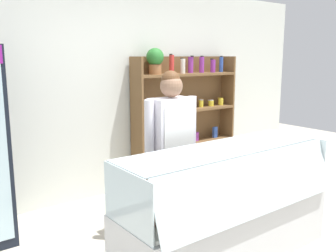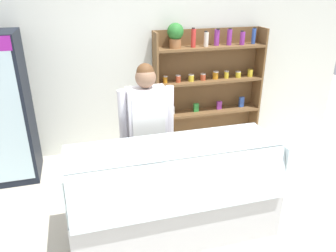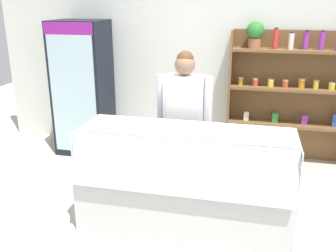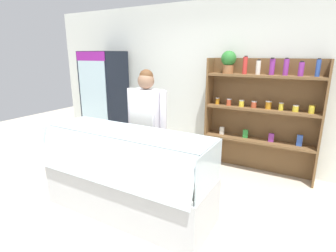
{
  "view_description": "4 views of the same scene",
  "coord_description": "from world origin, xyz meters",
  "px_view_note": "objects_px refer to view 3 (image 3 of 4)",
  "views": [
    {
      "loc": [
        -2.45,
        -2.27,
        1.8
      ],
      "look_at": [
        -0.44,
        0.38,
        1.17
      ],
      "focal_mm": 40.0,
      "sensor_mm": 36.0,
      "label": 1
    },
    {
      "loc": [
        -0.92,
        -2.68,
        2.44
      ],
      "look_at": [
        -0.07,
        0.41,
        1.0
      ],
      "focal_mm": 35.0,
      "sensor_mm": 36.0,
      "label": 2
    },
    {
      "loc": [
        0.44,
        -3.32,
        2.18
      ],
      "look_at": [
        -0.41,
        0.36,
        0.89
      ],
      "focal_mm": 40.0,
      "sensor_mm": 36.0,
      "label": 3
    },
    {
      "loc": [
        1.68,
        -2.29,
        1.86
      ],
      "look_at": [
        -0.0,
        0.66,
        0.92
      ],
      "focal_mm": 28.0,
      "sensor_mm": 36.0,
      "label": 4
    }
  ],
  "objects_px": {
    "drinks_fridge": "(83,88)",
    "deli_display_case": "(184,197)",
    "shop_clerk": "(184,113)",
    "shelving_unit": "(289,87)"
  },
  "relations": [
    {
      "from": "shop_clerk",
      "to": "deli_display_case",
      "type": "bearing_deg",
      "value": -78.39
    },
    {
      "from": "deli_display_case",
      "to": "shop_clerk",
      "type": "relative_size",
      "value": 1.23
    },
    {
      "from": "drinks_fridge",
      "to": "deli_display_case",
      "type": "relative_size",
      "value": 0.93
    },
    {
      "from": "deli_display_case",
      "to": "shop_clerk",
      "type": "bearing_deg",
      "value": 101.61
    },
    {
      "from": "shelving_unit",
      "to": "deli_display_case",
      "type": "relative_size",
      "value": 0.93
    },
    {
      "from": "drinks_fridge",
      "to": "shop_clerk",
      "type": "xyz_separation_m",
      "value": [
        1.67,
        -1.01,
        0.03
      ]
    },
    {
      "from": "drinks_fridge",
      "to": "shelving_unit",
      "type": "height_order",
      "value": "drinks_fridge"
    },
    {
      "from": "drinks_fridge",
      "to": "shelving_unit",
      "type": "xyz_separation_m",
      "value": [
        2.87,
        0.3,
        0.1
      ]
    },
    {
      "from": "drinks_fridge",
      "to": "deli_display_case",
      "type": "distance_m",
      "value": 2.51
    },
    {
      "from": "shelving_unit",
      "to": "deli_display_case",
      "type": "height_order",
      "value": "shelving_unit"
    }
  ]
}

